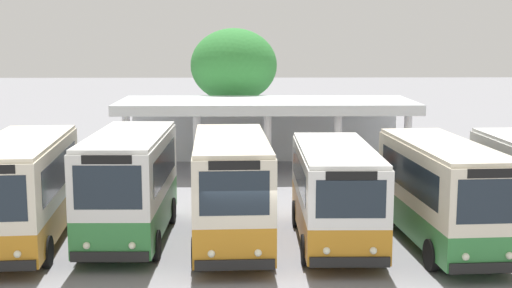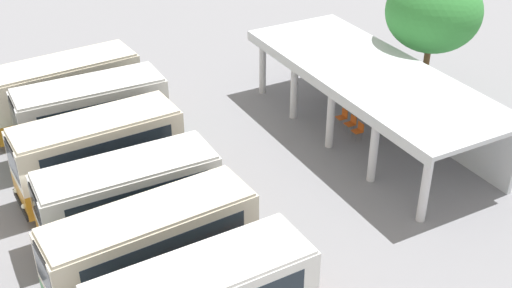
% 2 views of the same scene
% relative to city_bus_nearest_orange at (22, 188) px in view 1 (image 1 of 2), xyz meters
% --- Properties ---
extents(ground_plane, '(180.00, 180.00, 0.00)m').
position_rel_city_bus_nearest_orange_xyz_m(ground_plane, '(7.03, -2.63, -1.83)').
color(ground_plane, gray).
extents(city_bus_nearest_orange, '(2.90, 7.37, 3.33)m').
position_rel_city_bus_nearest_orange_xyz_m(city_bus_nearest_orange, '(0.00, 0.00, 0.00)').
color(city_bus_nearest_orange, black).
rests_on(city_bus_nearest_orange, ground).
extents(city_bus_second_in_row, '(2.43, 6.65, 3.44)m').
position_rel_city_bus_nearest_orange_xyz_m(city_bus_second_in_row, '(3.23, 0.46, 0.05)').
color(city_bus_second_in_row, black).
rests_on(city_bus_second_in_row, ground).
extents(city_bus_middle_cream, '(2.57, 6.83, 3.41)m').
position_rel_city_bus_nearest_orange_xyz_m(city_bus_middle_cream, '(6.46, -0.22, 0.04)').
color(city_bus_middle_cream, black).
rests_on(city_bus_middle_cream, ground).
extents(city_bus_fourth_amber, '(2.42, 6.73, 3.09)m').
position_rel_city_bus_nearest_orange_xyz_m(city_bus_fourth_amber, '(9.68, -0.06, -0.12)').
color(city_bus_fourth_amber, black).
rests_on(city_bus_fourth_amber, ground).
extents(city_bus_fifth_blue, '(2.58, 7.24, 3.25)m').
position_rel_city_bus_nearest_orange_xyz_m(city_bus_fifth_blue, '(12.91, -0.38, -0.04)').
color(city_bus_fifth_blue, black).
rests_on(city_bus_fifth_blue, ground).
extents(terminal_canopy, '(14.10, 5.31, 3.40)m').
position_rel_city_bus_nearest_orange_xyz_m(terminal_canopy, '(7.92, 12.77, 0.76)').
color(terminal_canopy, silver).
rests_on(terminal_canopy, ground).
extents(waiting_chair_end_by_column, '(0.44, 0.44, 0.86)m').
position_rel_city_bus_nearest_orange_xyz_m(waiting_chair_end_by_column, '(6.58, 11.79, -1.31)').
color(waiting_chair_end_by_column, slate).
rests_on(waiting_chair_end_by_column, ground).
extents(waiting_chair_second_from_end, '(0.44, 0.44, 0.86)m').
position_rel_city_bus_nearest_orange_xyz_m(waiting_chair_second_from_end, '(7.31, 11.78, -1.31)').
color(waiting_chair_second_from_end, slate).
rests_on(waiting_chair_second_from_end, ground).
extents(waiting_chair_middle_seat, '(0.44, 0.44, 0.86)m').
position_rel_city_bus_nearest_orange_xyz_m(waiting_chair_middle_seat, '(8.04, 11.68, -1.31)').
color(waiting_chair_middle_seat, slate).
rests_on(waiting_chair_middle_seat, ground).
extents(roadside_tree_behind_canopy, '(4.72, 4.72, 6.88)m').
position_rel_city_bus_nearest_orange_xyz_m(roadside_tree_behind_canopy, '(6.30, 17.03, 3.03)').
color(roadside_tree_behind_canopy, brown).
rests_on(roadside_tree_behind_canopy, ground).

